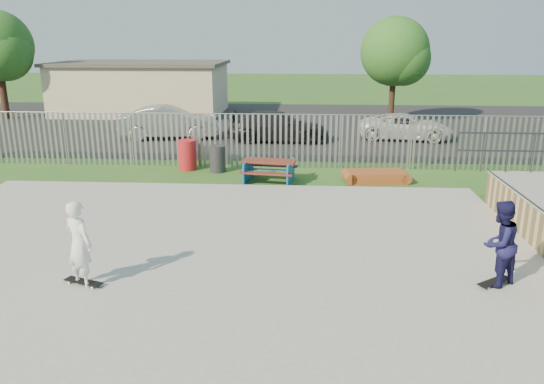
# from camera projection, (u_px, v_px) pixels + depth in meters

# --- Properties ---
(ground) EXTENTS (120.00, 120.00, 0.00)m
(ground) POSITION_uv_depth(u_px,v_px,m) (196.00, 266.00, 11.39)
(ground) COLOR #2F6020
(ground) RESTS_ON ground
(concrete_slab) EXTENTS (15.00, 12.00, 0.15)m
(concrete_slab) POSITION_uv_depth(u_px,v_px,m) (195.00, 263.00, 11.37)
(concrete_slab) COLOR gray
(concrete_slab) RESTS_ON ground
(fence) EXTENTS (26.04, 16.02, 2.00)m
(fence) POSITION_uv_depth(u_px,v_px,m) (260.00, 170.00, 15.44)
(fence) COLOR gray
(fence) RESTS_ON ground
(picnic_table) EXTENTS (1.94, 1.68, 0.74)m
(picnic_table) POSITION_uv_depth(u_px,v_px,m) (269.00, 171.00, 17.88)
(picnic_table) COLOR #5E261B
(picnic_table) RESTS_ON ground
(funbox) EXTENTS (1.92, 1.10, 0.37)m
(funbox) POSITION_uv_depth(u_px,v_px,m) (376.00, 177.00, 17.90)
(funbox) COLOR brown
(funbox) RESTS_ON ground
(trash_bin_red) EXTENTS (0.66, 0.66, 1.10)m
(trash_bin_red) POSITION_uv_depth(u_px,v_px,m) (187.00, 155.00, 19.45)
(trash_bin_red) COLOR #B31B20
(trash_bin_red) RESTS_ON ground
(trash_bin_grey) EXTENTS (0.58, 0.58, 0.96)m
(trash_bin_grey) POSITION_uv_depth(u_px,v_px,m) (218.00, 159.00, 19.17)
(trash_bin_grey) COLOR #28282B
(trash_bin_grey) RESTS_ON ground
(parking_lot) EXTENTS (40.00, 18.00, 0.02)m
(parking_lot) POSITION_uv_depth(u_px,v_px,m) (264.00, 124.00, 29.57)
(parking_lot) COLOR black
(parking_lot) RESTS_ON ground
(car_silver) EXTENTS (4.85, 2.28, 1.54)m
(car_silver) POSITION_uv_depth(u_px,v_px,m) (169.00, 122.00, 25.25)
(car_silver) COLOR #B3B4B9
(car_silver) RESTS_ON parking_lot
(car_dark) EXTENTS (4.74, 2.00, 1.36)m
(car_dark) POSITION_uv_depth(u_px,v_px,m) (278.00, 127.00, 24.62)
(car_dark) COLOR black
(car_dark) RESTS_ON parking_lot
(car_white) EXTENTS (4.55, 2.55, 1.20)m
(car_white) POSITION_uv_depth(u_px,v_px,m) (406.00, 127.00, 25.06)
(car_white) COLOR silver
(car_white) RESTS_ON parking_lot
(building) EXTENTS (10.40, 6.40, 3.20)m
(building) POSITION_uv_depth(u_px,v_px,m) (142.00, 88.00, 33.42)
(building) COLOR beige
(building) RESTS_ON ground
(tree_mid) EXTENTS (3.76, 3.76, 5.81)m
(tree_mid) POSITION_uv_depth(u_px,v_px,m) (395.00, 52.00, 29.09)
(tree_mid) COLOR #392516
(tree_mid) RESTS_ON ground
(skateboard_a) EXTENTS (0.76, 0.63, 0.08)m
(skateboard_a) POSITION_uv_depth(u_px,v_px,m) (494.00, 282.00, 10.21)
(skateboard_a) COLOR black
(skateboard_a) RESTS_ON concrete_slab
(skateboard_b) EXTENTS (0.82, 0.45, 0.08)m
(skateboard_b) POSITION_uv_depth(u_px,v_px,m) (83.00, 283.00, 10.20)
(skateboard_b) COLOR black
(skateboard_b) RESTS_ON concrete_slab
(skater_navy) EXTENTS (1.04, 1.00, 1.69)m
(skater_navy) POSITION_uv_depth(u_px,v_px,m) (499.00, 243.00, 9.98)
(skater_navy) COLOR #181645
(skater_navy) RESTS_ON concrete_slab
(skater_white) EXTENTS (0.74, 0.65, 1.69)m
(skater_white) POSITION_uv_depth(u_px,v_px,m) (79.00, 244.00, 9.97)
(skater_white) COLOR white
(skater_white) RESTS_ON concrete_slab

